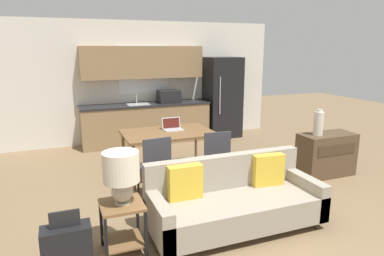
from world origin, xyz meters
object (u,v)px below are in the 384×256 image
object	(u,v)px
dining_table	(168,136)
table_lamp	(121,172)
side_table	(123,220)
suitcase	(68,251)
refrigerator	(222,97)
couch	(233,201)
vase	(319,123)
dining_chair_near_left	(155,165)
credenza	(326,154)
dining_chair_near_right	(215,158)
laptop	(172,127)

from	to	relation	value
dining_table	table_lamp	world-z (taller)	table_lamp
side_table	suitcase	bearing A→B (deg)	-160.19
suitcase	dining_table	bearing A→B (deg)	52.30
refrigerator	dining_table	distance (m)	2.93
couch	table_lamp	size ratio (longest dim) A/B	3.71
vase	dining_chair_near_left	bearing A→B (deg)	177.81
credenza	dining_chair_near_right	size ratio (longest dim) A/B	1.02
dining_table	dining_chair_near_left	world-z (taller)	dining_chair_near_left
side_table	dining_chair_near_right	xyz separation A→B (m)	(1.58, 1.13, 0.15)
side_table	suitcase	size ratio (longest dim) A/B	0.83
refrigerator	dining_chair_near_right	world-z (taller)	refrigerator
side_table	vase	size ratio (longest dim) A/B	1.28
couch	suitcase	world-z (taller)	couch
dining_chair_near_right	dining_chair_near_left	bearing A→B (deg)	5.60
dining_table	dining_chair_near_left	size ratio (longest dim) A/B	1.58
dining_table	vase	xyz separation A→B (m)	(2.27, -0.95, 0.22)
dining_table	credenza	xyz separation A→B (m)	(2.48, -0.94, -0.34)
laptop	refrigerator	bearing A→B (deg)	46.36
refrigerator	side_table	bearing A→B (deg)	-127.81
vase	credenza	bearing A→B (deg)	1.42
credenza	laptop	xyz separation A→B (m)	(-2.36, 1.07, 0.45)
dining_chair_near_left	laptop	world-z (taller)	laptop
suitcase	dining_chair_near_left	bearing A→B (deg)	47.49
table_lamp	dining_chair_near_right	world-z (taller)	table_lamp
dining_chair_near_left	couch	bearing A→B (deg)	116.72
refrigerator	dining_chair_near_left	bearing A→B (deg)	-130.32
laptop	dining_chair_near_right	bearing A→B (deg)	-69.96
laptop	dining_table	bearing A→B (deg)	-132.61
vase	suitcase	world-z (taller)	vase
side_table	vase	distance (m)	3.57
dining_chair_near_right	side_table	bearing A→B (deg)	40.58
credenza	vase	size ratio (longest dim) A/B	2.21
refrigerator	suitcase	distance (m)	5.69
credenza	dining_chair_near_left	size ratio (longest dim) A/B	1.02
couch	side_table	bearing A→B (deg)	-178.10
couch	refrigerator	bearing A→B (deg)	65.51
side_table	table_lamp	distance (m)	0.52
couch	suitcase	xyz separation A→B (m)	(-1.88, -0.24, -0.07)
vase	table_lamp	bearing A→B (deg)	-163.35
couch	laptop	world-z (taller)	laptop
refrigerator	suitcase	size ratio (longest dim) A/B	2.87
table_lamp	dining_chair_near_left	world-z (taller)	table_lamp
dining_chair_near_right	suitcase	world-z (taller)	dining_chair_near_right
refrigerator	table_lamp	world-z (taller)	refrigerator
side_table	suitcase	distance (m)	0.60
table_lamp	suitcase	bearing A→B (deg)	-160.06
table_lamp	credenza	size ratio (longest dim) A/B	0.58
credenza	vase	distance (m)	0.60
side_table	suitcase	world-z (taller)	suitcase
table_lamp	laptop	size ratio (longest dim) A/B	1.71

